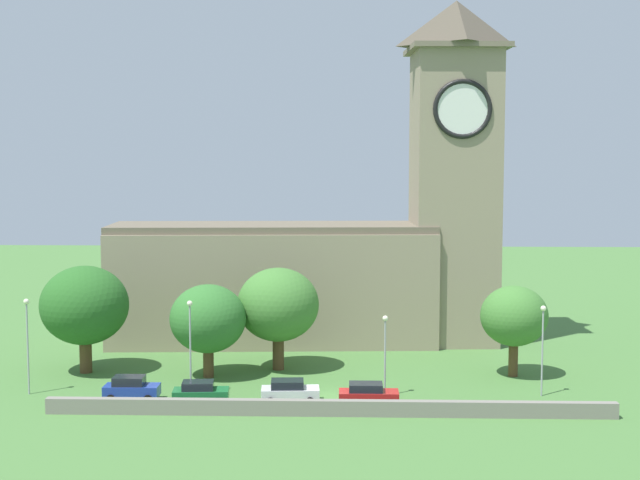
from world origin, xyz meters
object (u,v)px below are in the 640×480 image
(car_white, at_px, (290,391))
(streetlamp_east_mid, at_px, (543,336))
(car_blue, at_px, (131,388))
(tree_riverside_west, at_px, (208,319))
(streetlamp_west_end, at_px, (27,331))
(tree_by_tower, at_px, (514,316))
(tree_riverside_east, at_px, (278,305))
(car_green, at_px, (200,392))
(church, at_px, (344,239))
(tree_churchyard, at_px, (84,306))
(car_red, at_px, (368,394))
(streetlamp_west_mid, at_px, (190,333))
(streetlamp_central, at_px, (385,342))

(car_white, height_order, streetlamp_east_mid, streetlamp_east_mid)
(car_blue, distance_m, tree_riverside_west, 9.68)
(streetlamp_west_end, relative_size, tree_by_tower, 0.98)
(car_white, xyz_separation_m, tree_by_tower, (18.49, 8.55, 4.30))
(streetlamp_west_end, distance_m, tree_riverside_east, 20.94)
(car_green, height_order, tree_riverside_west, tree_riverside_west)
(tree_riverside_east, bearing_deg, tree_riverside_west, -152.78)
(car_green, height_order, tree_by_tower, tree_by_tower)
(church, distance_m, tree_churchyard, 26.48)
(car_green, relative_size, car_red, 0.96)
(car_blue, height_order, car_white, car_blue)
(car_green, xyz_separation_m, tree_churchyard, (-11.46, 9.25, 5.02))
(tree_by_tower, bearing_deg, car_blue, -164.48)
(streetlamp_west_mid, bearing_deg, church, 60.28)
(car_blue, height_order, streetlamp_west_end, streetlamp_west_end)
(streetlamp_west_mid, bearing_deg, tree_by_tower, 14.75)
(streetlamp_west_end, height_order, tree_riverside_east, tree_riverside_east)
(tree_riverside_east, bearing_deg, streetlamp_west_end, -155.26)
(tree_riverside_west, xyz_separation_m, tree_by_tower, (25.85, 1.17, 0.15))
(car_green, distance_m, streetlamp_west_mid, 4.78)
(car_green, distance_m, tree_riverside_east, 12.97)
(tree_riverside_west, bearing_deg, car_white, -45.11)
(car_red, relative_size, tree_riverside_east, 0.50)
(tree_by_tower, bearing_deg, streetlamp_west_end, -169.87)
(streetlamp_east_mid, relative_size, tree_riverside_east, 0.79)
(church, relative_size, tree_riverside_west, 4.95)
(streetlamp_west_mid, relative_size, streetlamp_central, 1.18)
(car_blue, xyz_separation_m, tree_riverside_east, (10.52, 10.28, 4.79))
(tree_by_tower, bearing_deg, streetlamp_central, -148.78)
(tree_riverside_west, distance_m, tree_riverside_east, 6.45)
(car_green, bearing_deg, streetlamp_west_mid, 116.63)
(car_green, xyz_separation_m, tree_by_tower, (25.26, 9.11, 4.31))
(car_red, bearing_deg, car_blue, 177.69)
(car_red, xyz_separation_m, streetlamp_west_mid, (-13.82, 2.31, 4.11))
(car_red, bearing_deg, streetlamp_west_mid, 170.49)
(car_white, height_order, tree_by_tower, tree_by_tower)
(streetlamp_west_mid, bearing_deg, car_green, -63.37)
(streetlamp_west_end, relative_size, streetlamp_east_mid, 1.06)
(car_blue, xyz_separation_m, streetlamp_east_mid, (31.77, 2.29, 3.81))
(car_blue, xyz_separation_m, streetlamp_central, (19.51, 1.75, 3.38))
(car_blue, distance_m, streetlamp_west_end, 9.53)
(car_white, distance_m, tree_riverside_west, 11.22)
(streetlamp_west_mid, bearing_deg, car_blue, -159.93)
(car_white, bearing_deg, tree_by_tower, 24.83)
(car_white, height_order, streetlamp_central, streetlamp_central)
(church, bearing_deg, tree_by_tower, -43.64)
(streetlamp_west_mid, distance_m, tree_churchyard, 12.59)
(streetlamp_west_end, relative_size, tree_churchyard, 0.82)
(church, xyz_separation_m, tree_churchyard, (-22.22, -13.68, -4.49))
(car_red, xyz_separation_m, tree_riverside_west, (-13.32, 8.08, 4.15))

